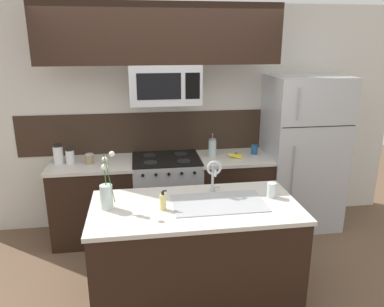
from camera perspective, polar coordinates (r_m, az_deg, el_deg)
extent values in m
plane|color=brown|center=(3.84, -2.49, -18.17)|extent=(10.00, 10.00, 0.00)
cube|color=silver|center=(4.53, -0.65, 5.44)|extent=(5.20, 0.10, 2.60)
cube|color=#332319|center=(4.48, -4.35, 3.29)|extent=(3.36, 0.01, 0.48)
cube|color=black|center=(4.42, -14.63, -7.19)|extent=(0.89, 0.62, 0.88)
cube|color=beige|center=(4.26, -15.08, -1.59)|extent=(0.92, 0.65, 0.03)
cube|color=black|center=(4.53, 6.19, -6.13)|extent=(0.81, 0.62, 0.88)
cube|color=beige|center=(4.37, 6.38, -0.63)|extent=(0.84, 0.65, 0.03)
cube|color=#B7BABF|center=(4.40, -3.83, -6.54)|extent=(0.76, 0.62, 0.91)
cube|color=black|center=(4.23, -3.95, -0.81)|extent=(0.76, 0.62, 0.01)
cylinder|color=black|center=(4.09, -6.34, -1.37)|extent=(0.15, 0.15, 0.01)
cylinder|color=black|center=(4.12, -1.27, -1.14)|extent=(0.15, 0.15, 0.01)
cylinder|color=black|center=(4.35, -6.49, -0.25)|extent=(0.15, 0.15, 0.01)
cylinder|color=black|center=(4.38, -1.72, -0.04)|extent=(0.15, 0.15, 0.01)
cylinder|color=black|center=(3.94, -7.51, -3.33)|extent=(0.03, 0.02, 0.03)
cylinder|color=black|center=(3.94, -5.52, -3.24)|extent=(0.03, 0.02, 0.03)
cylinder|color=black|center=(3.95, -3.54, -3.14)|extent=(0.03, 0.02, 0.03)
cylinder|color=black|center=(3.96, -1.57, -3.05)|extent=(0.03, 0.02, 0.03)
cylinder|color=black|center=(3.98, 0.39, -2.95)|extent=(0.03, 0.02, 0.03)
cube|color=#B7BABF|center=(4.04, -4.17, 10.50)|extent=(0.74, 0.40, 0.41)
cube|color=black|center=(3.83, -5.05, 10.13)|extent=(0.45, 0.00, 0.26)
cube|color=black|center=(3.87, 0.10, 10.26)|extent=(0.15, 0.00, 0.26)
cube|color=black|center=(3.98, -4.90, 17.71)|extent=(2.46, 0.34, 0.60)
cube|color=#B7BABF|center=(4.67, 16.37, 0.13)|extent=(0.87, 0.72, 1.82)
cube|color=black|center=(4.25, 18.82, 3.89)|extent=(0.84, 0.00, 0.01)
cylinder|color=#99999E|center=(4.08, 15.96, 7.27)|extent=(0.01, 0.01, 0.33)
cylinder|color=#99999E|center=(4.28, 15.10, -3.34)|extent=(0.01, 0.01, 0.69)
cylinder|color=silver|center=(4.32, -19.70, -0.19)|extent=(0.10, 0.10, 0.19)
cylinder|color=black|center=(4.29, -19.84, 1.16)|extent=(0.10, 0.10, 0.02)
cylinder|color=silver|center=(4.28, -18.08, -0.48)|extent=(0.09, 0.09, 0.15)
cylinder|color=black|center=(4.26, -18.18, 0.57)|extent=(0.09, 0.09, 0.02)
cylinder|color=#997F5B|center=(4.22, -15.33, -0.84)|extent=(0.09, 0.09, 0.10)
cylinder|color=#B2B2B7|center=(4.20, -15.39, -0.12)|extent=(0.09, 0.09, 0.01)
ellipsoid|color=yellow|center=(4.29, 6.58, -0.40)|extent=(0.15, 0.14, 0.05)
ellipsoid|color=yellow|center=(4.31, 6.60, -0.34)|extent=(0.17, 0.11, 0.07)
ellipsoid|color=yellow|center=(4.30, 6.73, -0.40)|extent=(0.18, 0.06, 0.07)
ellipsoid|color=yellow|center=(4.31, 6.77, -0.33)|extent=(0.18, 0.07, 0.05)
ellipsoid|color=yellow|center=(4.30, 6.88, -0.39)|extent=(0.17, 0.10, 0.06)
ellipsoid|color=yellow|center=(4.32, 6.89, -0.33)|extent=(0.16, 0.14, 0.06)
cylinder|color=brown|center=(4.30, 6.76, 0.00)|extent=(0.02, 0.02, 0.03)
cylinder|color=silver|center=(4.34, 3.12, 0.81)|extent=(0.09, 0.09, 0.18)
cylinder|color=#A3A3AA|center=(4.31, 3.14, 2.08)|extent=(0.08, 0.08, 0.02)
cylinder|color=#A3A3AA|center=(4.30, 3.14, 2.53)|extent=(0.01, 0.01, 0.05)
sphere|color=#A3A3AA|center=(4.30, 3.15, 2.96)|extent=(0.02, 0.02, 0.02)
cylinder|color=#1E5184|center=(4.47, 9.47, 0.60)|extent=(0.08, 0.08, 0.11)
cube|color=black|center=(3.32, 0.47, -15.26)|extent=(1.68, 0.83, 0.88)
cube|color=beige|center=(3.10, 0.50, -8.12)|extent=(1.71, 0.86, 0.03)
cube|color=#ADAFB5|center=(3.12, 4.09, -7.52)|extent=(0.76, 0.44, 0.01)
cube|color=#ADAFB5|center=(3.13, 0.89, -9.05)|extent=(0.30, 0.33, 0.15)
cube|color=#ADAFB5|center=(3.20, 7.15, -8.58)|extent=(0.30, 0.33, 0.15)
cylinder|color=#B7BABF|center=(3.35, 3.13, -5.61)|extent=(0.04, 0.04, 0.02)
cylinder|color=#B7BABF|center=(3.31, 3.16, -3.69)|extent=(0.02, 0.02, 0.22)
torus|color=#B7BABF|center=(3.22, 3.39, -2.20)|extent=(0.13, 0.02, 0.13)
cylinder|color=#B7BABF|center=(3.18, 3.58, -3.04)|extent=(0.02, 0.02, 0.06)
cube|color=#B7BABF|center=(3.35, 3.72, -5.18)|extent=(0.07, 0.01, 0.01)
cylinder|color=#DBCC75|center=(2.99, -4.46, -7.39)|extent=(0.05, 0.05, 0.13)
cylinder|color=black|center=(2.96, -4.49, -6.03)|extent=(0.02, 0.02, 0.02)
cube|color=black|center=(2.96, -4.19, -5.70)|extent=(0.03, 0.01, 0.01)
cylinder|color=silver|center=(3.28, 12.03, -5.47)|extent=(0.08, 0.08, 0.13)
cylinder|color=silver|center=(3.06, -12.89, -6.47)|extent=(0.10, 0.10, 0.20)
cylinder|color=silver|center=(3.09, -12.81, -7.56)|extent=(0.09, 0.09, 0.06)
cylinder|color=#386B2D|center=(3.03, -13.01, -4.06)|extent=(0.01, 0.03, 0.35)
sphere|color=white|center=(2.98, -13.17, -0.86)|extent=(0.04, 0.04, 0.04)
cylinder|color=#386B2D|center=(3.04, -13.01, -4.63)|extent=(0.01, 0.03, 0.28)
sphere|color=white|center=(3.00, -13.19, -2.04)|extent=(0.05, 0.05, 0.05)
cylinder|color=#386B2D|center=(2.99, -12.49, -3.71)|extent=(0.07, 0.03, 0.40)
sphere|color=white|center=(2.91, -12.13, -0.06)|extent=(0.04, 0.04, 0.04)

